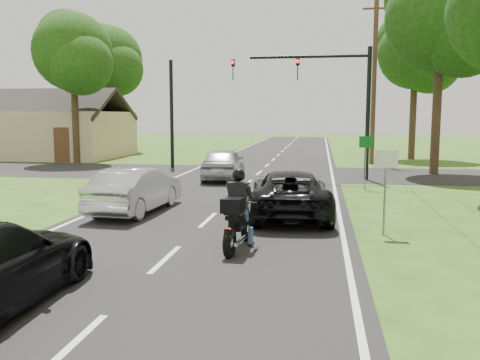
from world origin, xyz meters
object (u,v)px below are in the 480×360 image
(motorcycle_rider, at_px, (238,218))
(traffic_signal, at_px, (327,89))
(silver_sedan, at_px, (136,190))
(sign_green, at_px, (366,149))
(utility_pole_far, at_px, (374,79))
(silver_suv, at_px, (223,164))
(dark_suv, at_px, (290,193))
(sign_white, at_px, (386,171))

(motorcycle_rider, bearing_deg, traffic_signal, 86.67)
(silver_sedan, height_order, sign_green, sign_green)
(traffic_signal, bearing_deg, silver_sedan, -122.13)
(silver_sedan, xyz_separation_m, utility_pole_far, (8.63, 17.18, 4.39))
(silver_sedan, bearing_deg, sign_green, -135.88)
(sign_green, bearing_deg, traffic_signal, 117.38)
(motorcycle_rider, relative_size, silver_sedan, 0.51)
(silver_suv, relative_size, traffic_signal, 0.68)
(motorcycle_rider, xyz_separation_m, dark_suv, (0.91, 3.92, -0.03))
(sign_white, bearing_deg, sign_green, 88.57)
(traffic_signal, distance_m, utility_pole_far, 8.55)
(dark_suv, bearing_deg, traffic_signal, -101.44)
(dark_suv, bearing_deg, sign_white, 136.66)
(dark_suv, distance_m, silver_sedan, 4.68)
(dark_suv, height_order, utility_pole_far, utility_pole_far)
(silver_sedan, relative_size, sign_white, 1.96)
(motorcycle_rider, distance_m, silver_sedan, 5.35)
(utility_pole_far, bearing_deg, sign_green, -96.73)
(silver_sedan, bearing_deg, silver_suv, -93.74)
(motorcycle_rider, relative_size, sign_green, 1.00)
(utility_pole_far, bearing_deg, traffic_signal, -109.68)
(silver_sedan, height_order, utility_pole_far, utility_pole_far)
(motorcycle_rider, distance_m, dark_suv, 4.02)
(traffic_signal, xyz_separation_m, utility_pole_far, (2.86, 8.00, 0.95))
(dark_suv, relative_size, traffic_signal, 0.76)
(silver_sedan, bearing_deg, motorcycle_rider, 138.87)
(dark_suv, distance_m, silver_suv, 8.86)
(sign_green, bearing_deg, utility_pole_far, 83.27)
(silver_sedan, distance_m, silver_suv, 8.32)
(silver_suv, xyz_separation_m, traffic_signal, (4.63, 0.94, 3.39))
(motorcycle_rider, relative_size, utility_pole_far, 0.21)
(traffic_signal, height_order, sign_white, traffic_signal)
(silver_sedan, relative_size, traffic_signal, 0.65)
(sign_green, bearing_deg, dark_suv, -113.68)
(silver_suv, relative_size, utility_pole_far, 0.43)
(dark_suv, xyz_separation_m, utility_pole_far, (3.95, 17.06, 4.40))
(dark_suv, relative_size, silver_suv, 1.13)
(silver_suv, bearing_deg, sign_green, 157.65)
(dark_suv, bearing_deg, silver_sedan, -3.10)
(sign_white, height_order, sign_green, same)
(sign_green, bearing_deg, sign_white, -91.43)
(dark_suv, height_order, sign_green, sign_green)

